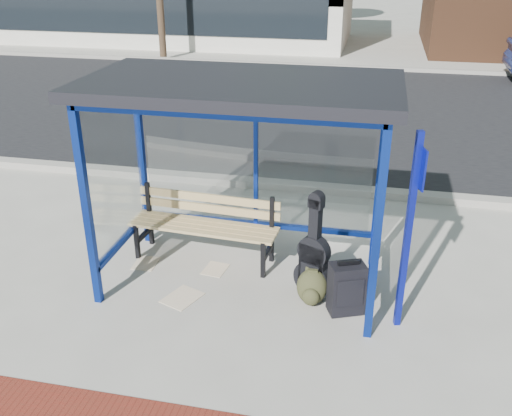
% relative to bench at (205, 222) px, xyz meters
% --- Properties ---
extents(ground, '(120.00, 120.00, 0.00)m').
position_rel_bench_xyz_m(ground, '(0.60, -0.46, -0.50)').
color(ground, '#B2ADA0').
rests_on(ground, ground).
extents(curb_near, '(60.00, 0.25, 0.12)m').
position_rel_bench_xyz_m(curb_near, '(0.60, 2.44, -0.44)').
color(curb_near, gray).
rests_on(curb_near, ground).
extents(street_asphalt, '(60.00, 10.00, 0.00)m').
position_rel_bench_xyz_m(street_asphalt, '(0.60, 7.54, -0.50)').
color(street_asphalt, black).
rests_on(street_asphalt, ground).
extents(curb_far, '(60.00, 0.25, 0.12)m').
position_rel_bench_xyz_m(curb_far, '(0.60, 12.64, -0.44)').
color(curb_far, gray).
rests_on(curb_far, ground).
extents(far_sidewalk, '(60.00, 4.00, 0.01)m').
position_rel_bench_xyz_m(far_sidewalk, '(0.60, 14.54, -0.50)').
color(far_sidewalk, '#B2ADA0').
rests_on(far_sidewalk, ground).
extents(bus_shelter, '(3.30, 1.80, 2.42)m').
position_rel_bench_xyz_m(bus_shelter, '(0.60, -0.39, 1.57)').
color(bus_shelter, navy).
rests_on(bus_shelter, ground).
extents(bench, '(1.91, 0.58, 0.89)m').
position_rel_bench_xyz_m(bench, '(0.00, 0.00, 0.00)').
color(bench, black).
rests_on(bench, ground).
extents(guitar_bag, '(0.46, 0.29, 1.21)m').
position_rel_bench_xyz_m(guitar_bag, '(1.44, -0.58, -0.06)').
color(guitar_bag, black).
rests_on(guitar_bag, ground).
extents(suitcase, '(0.43, 0.36, 0.65)m').
position_rel_bench_xyz_m(suitcase, '(1.84, -0.85, -0.20)').
color(suitcase, black).
rests_on(suitcase, ground).
extents(backpack, '(0.35, 0.32, 0.41)m').
position_rel_bench_xyz_m(backpack, '(1.46, -0.75, -0.31)').
color(backpack, '#2E2F1A').
rests_on(backpack, ground).
extents(sign_post, '(0.12, 0.26, 2.14)m').
position_rel_bench_xyz_m(sign_post, '(2.40, -0.95, 0.70)').
color(sign_post, '#0D1795').
rests_on(sign_post, ground).
extents(newspaper_a, '(0.29, 0.36, 0.01)m').
position_rel_bench_xyz_m(newspaper_a, '(-0.70, -0.33, -0.50)').
color(newspaper_a, white).
rests_on(newspaper_a, ground).
extents(newspaper_b, '(0.47, 0.52, 0.01)m').
position_rel_bench_xyz_m(newspaper_b, '(0.00, -0.96, -0.50)').
color(newspaper_b, white).
rests_on(newspaper_b, ground).
extents(newspaper_c, '(0.31, 0.37, 0.01)m').
position_rel_bench_xyz_m(newspaper_c, '(0.20, -0.28, -0.50)').
color(newspaper_c, white).
rests_on(newspaper_c, ground).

